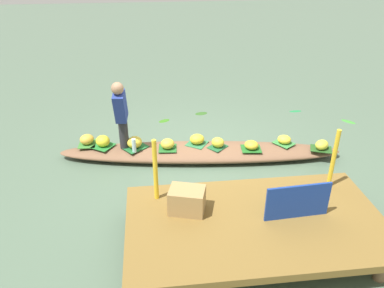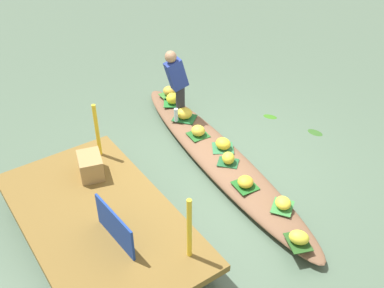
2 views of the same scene
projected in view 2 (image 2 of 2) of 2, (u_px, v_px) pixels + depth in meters
name	position (u px, v px, depth m)	size (l,w,h in m)	color
canal_water	(218.00, 163.00, 7.45)	(40.00, 40.00, 0.00)	#4E6651
dock_platform	(99.00, 219.00, 5.95)	(3.20, 1.80, 0.39)	brown
vendor_boat	(219.00, 157.00, 7.39)	(4.98, 0.75, 0.22)	brown
leaf_mat_0	(184.00, 118.00, 8.13)	(0.39, 0.33, 0.01)	#1E612E
banana_bunch_0	(184.00, 113.00, 8.07)	(0.28, 0.25, 0.20)	gold
leaf_mat_1	(245.00, 186.00, 6.65)	(0.34, 0.30, 0.01)	#206322
banana_bunch_1	(245.00, 182.00, 6.61)	(0.24, 0.23, 0.15)	gold
leaf_mat_2	(173.00, 103.00, 8.55)	(0.33, 0.32, 0.01)	#24772E
banana_bunch_2	(173.00, 98.00, 8.49)	(0.24, 0.25, 0.20)	yellow
leaf_mat_3	(282.00, 207.00, 6.29)	(0.33, 0.28, 0.01)	#38823D
banana_bunch_3	(283.00, 203.00, 6.25)	(0.24, 0.21, 0.15)	yellow
leaf_mat_4	(228.00, 163.00, 7.09)	(0.31, 0.25, 0.01)	#1F5A31
banana_bunch_4	(228.00, 158.00, 7.04)	(0.22, 0.19, 0.18)	yellow
leaf_mat_5	(298.00, 242.00, 5.78)	(0.36, 0.26, 0.01)	#25511E
banana_bunch_5	(299.00, 237.00, 5.73)	(0.26, 0.20, 0.17)	yellow
leaf_mat_6	(170.00, 95.00, 8.80)	(0.35, 0.30, 0.01)	#3A7B31
banana_bunch_6	(169.00, 91.00, 8.74)	(0.25, 0.23, 0.18)	gold
leaf_mat_7	(198.00, 135.00, 7.70)	(0.31, 0.31, 0.01)	#236226
banana_bunch_7	(198.00, 131.00, 7.65)	(0.22, 0.24, 0.18)	gold
leaf_mat_8	(223.00, 148.00, 7.40)	(0.32, 0.34, 0.01)	#2E7344
banana_bunch_8	(223.00, 144.00, 7.35)	(0.23, 0.26, 0.18)	yellow
vendor_person	(177.00, 79.00, 7.83)	(0.22, 0.43, 1.25)	#28282D
water_bottle	(176.00, 115.00, 7.98)	(0.07, 0.07, 0.25)	silver
market_banner	(115.00, 226.00, 5.45)	(0.82, 0.03, 0.47)	navy
railing_post_west	(189.00, 229.00, 5.14)	(0.06, 0.06, 0.87)	yellow
railing_post_east	(97.00, 130.00, 6.74)	(0.06, 0.06, 0.87)	yellow
produce_crate	(91.00, 166.00, 6.51)	(0.44, 0.32, 0.32)	#A4824E
drifting_plant_0	(315.00, 132.00, 8.16)	(0.28, 0.18, 0.01)	#2F5B21
drifting_plant_3	(270.00, 117.00, 8.58)	(0.26, 0.15, 0.01)	#35711B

